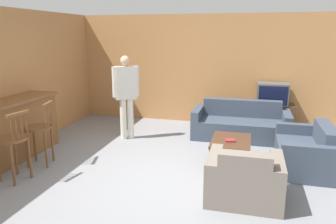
% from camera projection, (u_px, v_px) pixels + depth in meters
% --- Properties ---
extents(ground_plane, '(24.00, 24.00, 0.00)m').
position_uv_depth(ground_plane, '(166.00, 181.00, 4.89)').
color(ground_plane, gray).
extents(wall_back, '(9.40, 0.08, 2.60)m').
position_uv_depth(wall_back, '(203.00, 70.00, 7.90)').
color(wall_back, '#B27A47').
rests_on(wall_back, ground_plane).
extents(wall_left, '(0.08, 8.52, 2.60)m').
position_uv_depth(wall_left, '(32.00, 77.00, 6.53)').
color(wall_left, '#B27A47').
rests_on(wall_left, ground_plane).
extents(bar_chair_near, '(0.51, 0.51, 1.06)m').
position_uv_depth(bar_chair_near, '(13.00, 143.00, 4.78)').
color(bar_chair_near, brown).
rests_on(bar_chair_near, ground_plane).
extents(bar_chair_mid, '(0.53, 0.53, 1.06)m').
position_uv_depth(bar_chair_mid, '(40.00, 131.00, 5.38)').
color(bar_chair_mid, brown).
rests_on(bar_chair_mid, ground_plane).
extents(couch_far, '(1.96, 0.89, 0.76)m').
position_uv_depth(couch_far, '(241.00, 125.00, 6.88)').
color(couch_far, '#384251').
rests_on(couch_far, ground_plane).
extents(armchair_near, '(0.96, 0.85, 0.74)m').
position_uv_depth(armchair_near, '(244.00, 180.00, 4.27)').
color(armchair_near, '#70665B').
rests_on(armchair_near, ground_plane).
extents(loveseat_right, '(0.82, 1.35, 0.73)m').
position_uv_depth(loveseat_right, '(307.00, 152.00, 5.29)').
color(loveseat_right, '#384251').
rests_on(loveseat_right, ground_plane).
extents(coffee_table, '(0.65, 0.92, 0.40)m').
position_uv_depth(coffee_table, '(231.00, 143.00, 5.53)').
color(coffee_table, '#472D1E').
rests_on(coffee_table, ground_plane).
extents(tv_unit, '(0.99, 0.46, 0.61)m').
position_uv_depth(tv_unit, '(271.00, 117.00, 7.41)').
color(tv_unit, '#513823').
rests_on(tv_unit, ground_plane).
extents(tv, '(0.67, 0.50, 0.47)m').
position_uv_depth(tv, '(272.00, 94.00, 7.28)').
color(tv, '#4C4C4C').
rests_on(tv, tv_unit).
extents(book_on_table, '(0.18, 0.16, 0.03)m').
position_uv_depth(book_on_table, '(230.00, 140.00, 5.43)').
color(book_on_table, maroon).
rests_on(book_on_table, coffee_table).
extents(person_by_window, '(0.47, 0.38, 1.72)m').
position_uv_depth(person_by_window, '(126.00, 92.00, 6.67)').
color(person_by_window, silver).
rests_on(person_by_window, ground_plane).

